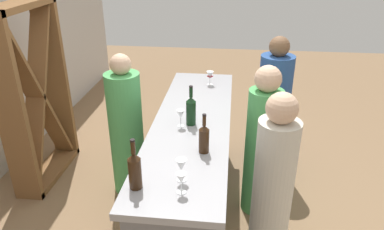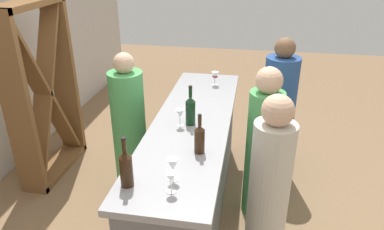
{
  "view_description": "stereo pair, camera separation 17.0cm",
  "coord_description": "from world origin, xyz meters",
  "px_view_note": "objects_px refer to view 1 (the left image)",
  "views": [
    {
      "loc": [
        -2.76,
        -0.32,
        2.33
      ],
      "look_at": [
        0.0,
        0.0,
        1.01
      ],
      "focal_mm": 33.8,
      "sensor_mm": 36.0,
      "label": 1
    },
    {
      "loc": [
        -2.73,
        -0.49,
        2.33
      ],
      "look_at": [
        0.0,
        0.0,
        1.01
      ],
      "focal_mm": 33.8,
      "sensor_mm": 36.0,
      "label": 2
    }
  ],
  "objects_px": {
    "wine_bottle_leftmost_amber_brown": "(135,170)",
    "person_left_guest": "(273,112)",
    "wine_bottle_second_left_amber_brown": "(204,138)",
    "wine_glass_near_center": "(181,179)",
    "wine_rack": "(36,97)",
    "wine_bottle_center_dark_green": "(191,110)",
    "person_center_guest": "(273,188)",
    "wine_glass_far_left": "(181,115)",
    "person_right_guest": "(262,146)",
    "wine_glass_near_left": "(210,76)",
    "wine_glass_near_right": "(181,166)",
    "person_server_behind": "(126,131)"
  },
  "relations": [
    {
      "from": "wine_rack",
      "to": "wine_bottle_center_dark_green",
      "type": "bearing_deg",
      "value": -107.13
    },
    {
      "from": "wine_bottle_second_left_amber_brown",
      "to": "wine_glass_near_center",
      "type": "height_order",
      "value": "wine_bottle_second_left_amber_brown"
    },
    {
      "from": "wine_rack",
      "to": "wine_glass_near_center",
      "type": "bearing_deg",
      "value": -130.08
    },
    {
      "from": "wine_glass_near_left",
      "to": "wine_glass_far_left",
      "type": "relative_size",
      "value": 1.0
    },
    {
      "from": "wine_rack",
      "to": "wine_bottle_second_left_amber_brown",
      "type": "distance_m",
      "value": 2.03
    },
    {
      "from": "wine_rack",
      "to": "wine_glass_near_left",
      "type": "xyz_separation_m",
      "value": [
        0.45,
        -1.74,
        0.14
      ]
    },
    {
      "from": "wine_glass_near_center",
      "to": "person_left_guest",
      "type": "distance_m",
      "value": 1.99
    },
    {
      "from": "wine_glass_near_left",
      "to": "person_right_guest",
      "type": "xyz_separation_m",
      "value": [
        -0.77,
        -0.53,
        -0.38
      ]
    },
    {
      "from": "wine_bottle_leftmost_amber_brown",
      "to": "person_center_guest",
      "type": "distance_m",
      "value": 1.1
    },
    {
      "from": "wine_glass_near_center",
      "to": "wine_bottle_center_dark_green",
      "type": "bearing_deg",
      "value": 3.12
    },
    {
      "from": "wine_glass_far_left",
      "to": "person_left_guest",
      "type": "height_order",
      "value": "person_left_guest"
    },
    {
      "from": "wine_glass_near_left",
      "to": "person_right_guest",
      "type": "relative_size",
      "value": 0.1
    },
    {
      "from": "wine_rack",
      "to": "wine_glass_far_left",
      "type": "bearing_deg",
      "value": -109.53
    },
    {
      "from": "wine_bottle_center_dark_green",
      "to": "person_right_guest",
      "type": "bearing_deg",
      "value": -73.42
    },
    {
      "from": "wine_bottle_leftmost_amber_brown",
      "to": "wine_glass_far_left",
      "type": "distance_m",
      "value": 0.87
    },
    {
      "from": "wine_bottle_center_dark_green",
      "to": "person_left_guest",
      "type": "xyz_separation_m",
      "value": [
        0.9,
        -0.78,
        -0.39
      ]
    },
    {
      "from": "person_right_guest",
      "to": "person_server_behind",
      "type": "xyz_separation_m",
      "value": [
        0.17,
        1.3,
        -0.01
      ]
    },
    {
      "from": "wine_bottle_second_left_amber_brown",
      "to": "wine_bottle_center_dark_green",
      "type": "height_order",
      "value": "wine_bottle_center_dark_green"
    },
    {
      "from": "wine_bottle_leftmost_amber_brown",
      "to": "person_left_guest",
      "type": "xyz_separation_m",
      "value": [
        1.8,
        -1.01,
        -0.39
      ]
    },
    {
      "from": "person_right_guest",
      "to": "wine_rack",
      "type": "bearing_deg",
      "value": 2.31
    },
    {
      "from": "wine_bottle_second_left_amber_brown",
      "to": "wine_glass_near_center",
      "type": "distance_m",
      "value": 0.5
    },
    {
      "from": "wine_bottle_leftmost_amber_brown",
      "to": "person_center_guest",
      "type": "bearing_deg",
      "value": -62.08
    },
    {
      "from": "wine_rack",
      "to": "wine_glass_near_center",
      "type": "xyz_separation_m",
      "value": [
        -1.43,
        -1.7,
        0.13
      ]
    },
    {
      "from": "wine_bottle_second_left_amber_brown",
      "to": "person_server_behind",
      "type": "distance_m",
      "value": 1.21
    },
    {
      "from": "wine_bottle_leftmost_amber_brown",
      "to": "person_center_guest",
      "type": "xyz_separation_m",
      "value": [
        0.48,
        -0.9,
        -0.41
      ]
    },
    {
      "from": "wine_rack",
      "to": "person_right_guest",
      "type": "relative_size",
      "value": 1.29
    },
    {
      "from": "wine_bottle_second_left_amber_brown",
      "to": "person_left_guest",
      "type": "distance_m",
      "value": 1.52
    },
    {
      "from": "wine_bottle_leftmost_amber_brown",
      "to": "person_left_guest",
      "type": "bearing_deg",
      "value": -29.31
    },
    {
      "from": "wine_glass_far_left",
      "to": "wine_bottle_second_left_amber_brown",
      "type": "bearing_deg",
      "value": -149.72
    },
    {
      "from": "wine_glass_far_left",
      "to": "wine_rack",
      "type": "bearing_deg",
      "value": 70.47
    },
    {
      "from": "wine_bottle_second_left_amber_brown",
      "to": "wine_glass_near_center",
      "type": "bearing_deg",
      "value": 169.0
    },
    {
      "from": "wine_rack",
      "to": "person_right_guest",
      "type": "bearing_deg",
      "value": -98.11
    },
    {
      "from": "wine_rack",
      "to": "wine_bottle_center_dark_green",
      "type": "xyz_separation_m",
      "value": [
        -0.51,
        -1.65,
        0.17
      ]
    },
    {
      "from": "wine_glass_near_right",
      "to": "person_right_guest",
      "type": "distance_m",
      "value": 1.21
    },
    {
      "from": "person_right_guest",
      "to": "person_server_behind",
      "type": "bearing_deg",
      "value": 2.99
    },
    {
      "from": "wine_bottle_leftmost_amber_brown",
      "to": "person_server_behind",
      "type": "relative_size",
      "value": 0.23
    },
    {
      "from": "person_left_guest",
      "to": "wine_glass_near_right",
      "type": "bearing_deg",
      "value": 80.68
    },
    {
      "from": "wine_glass_near_right",
      "to": "person_right_guest",
      "type": "bearing_deg",
      "value": -30.94
    },
    {
      "from": "wine_bottle_center_dark_green",
      "to": "person_server_behind",
      "type": "relative_size",
      "value": 0.24
    },
    {
      "from": "wine_bottle_leftmost_amber_brown",
      "to": "wine_bottle_second_left_amber_brown",
      "type": "xyz_separation_m",
      "value": [
        0.47,
        -0.38,
        -0.01
      ]
    },
    {
      "from": "wine_bottle_leftmost_amber_brown",
      "to": "wine_glass_near_left",
      "type": "height_order",
      "value": "wine_bottle_leftmost_amber_brown"
    },
    {
      "from": "wine_glass_near_right",
      "to": "person_center_guest",
      "type": "bearing_deg",
      "value": -59.63
    },
    {
      "from": "wine_rack",
      "to": "wine_glass_near_right",
      "type": "xyz_separation_m",
      "value": [
        -1.3,
        -1.68,
        0.14
      ]
    },
    {
      "from": "wine_glass_near_left",
      "to": "person_server_behind",
      "type": "xyz_separation_m",
      "value": [
        -0.6,
        0.77,
        -0.4
      ]
    },
    {
      "from": "wine_glass_near_right",
      "to": "wine_rack",
      "type": "bearing_deg",
      "value": 52.23
    },
    {
      "from": "wine_bottle_center_dark_green",
      "to": "wine_glass_near_center",
      "type": "distance_m",
      "value": 0.92
    },
    {
      "from": "wine_bottle_leftmost_amber_brown",
      "to": "wine_glass_near_center",
      "type": "relative_size",
      "value": 2.47
    },
    {
      "from": "wine_bottle_center_dark_green",
      "to": "person_center_guest",
      "type": "distance_m",
      "value": 0.89
    },
    {
      "from": "wine_rack",
      "to": "wine_glass_near_right",
      "type": "distance_m",
      "value": 2.13
    },
    {
      "from": "wine_glass_near_center",
      "to": "wine_glass_near_right",
      "type": "xyz_separation_m",
      "value": [
        0.13,
        0.02,
        0.01
      ]
    }
  ]
}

